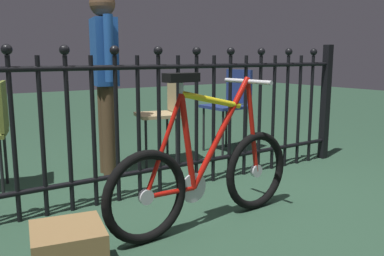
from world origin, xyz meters
TOP-DOWN VIEW (x-y plane):
  - ground_plane at (0.00, 0.00)m, footprint 20.00×20.00m
  - iron_fence at (-0.06, 0.57)m, footprint 3.64×0.07m
  - bicycle at (-0.16, -0.11)m, footprint 1.38×0.40m
  - chair_tan at (0.37, 1.31)m, footprint 0.45×0.44m
  - chair_navy at (1.22, 1.35)m, footprint 0.42×0.42m
  - person_visitor at (-0.24, 1.23)m, footprint 0.23×0.47m
  - display_crate at (-1.07, -0.28)m, footprint 0.37×0.37m

SIDE VIEW (x-z plane):
  - ground_plane at x=0.00m, z-range 0.00..0.00m
  - display_crate at x=-1.07m, z-range 0.00..0.26m
  - bicycle at x=-0.16m, z-range -0.15..0.78m
  - chair_tan at x=0.37m, z-range 0.10..0.94m
  - chair_navy at x=1.22m, z-range 0.11..0.98m
  - iron_fence at x=-0.06m, z-range 0.01..1.14m
  - person_visitor at x=-0.24m, z-range 0.14..1.69m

